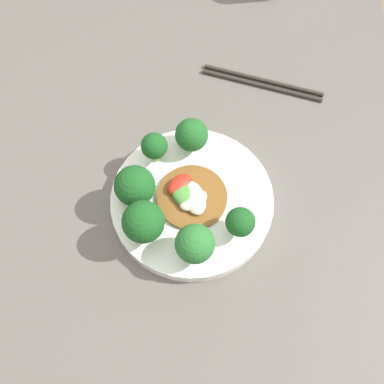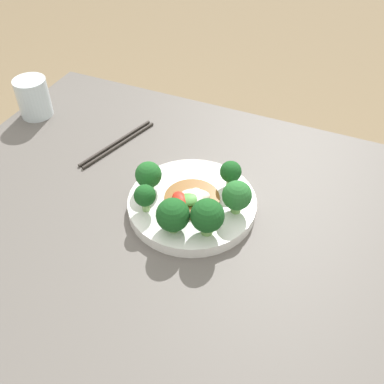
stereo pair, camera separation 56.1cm
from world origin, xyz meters
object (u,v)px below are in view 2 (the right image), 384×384
plate (192,204)px  drinking_glass (33,98)px  broccoli_east (237,196)px  broccoli_northeast (231,172)px  chopsticks (118,144)px  broccoli_southeast (207,216)px  broccoli_south (173,215)px  broccoli_west (148,175)px  stirfry_center (191,198)px  broccoli_southwest (145,196)px

plate → drinking_glass: drinking_glass is taller
broccoli_east → broccoli_northeast: bearing=118.9°
broccoli_northeast → chopsticks: broccoli_northeast is taller
broccoli_northeast → chopsticks: (-0.28, 0.05, -0.05)m
broccoli_southeast → broccoli_south: broccoli_southeast is taller
broccoli_west → broccoli_east: size_ratio=0.90×
broccoli_east → broccoli_south: same height
broccoli_south → chopsticks: 0.31m
broccoli_east → stirfry_center: size_ratio=0.63×
broccoli_northeast → broccoli_southwest: bearing=-133.4°
broccoli_east → drinking_glass: drinking_glass is taller
broccoli_southwest → drinking_glass: 0.45m
broccoli_south → drinking_glass: size_ratio=0.70×
broccoli_west → broccoli_southeast: 0.16m
plate → broccoli_northeast: bearing=52.8°
broccoli_south → stirfry_center: bearing=89.7°
broccoli_southeast → drinking_glass: size_ratio=0.77×
broccoli_east → broccoli_south: 0.12m
broccoli_east → broccoli_southwest: broccoli_east is taller
broccoli_northeast → chopsticks: bearing=169.9°
drinking_glass → chopsticks: bearing=-6.8°
stirfry_center → chopsticks: stirfry_center is taller
broccoli_southwest → drinking_glass: size_ratio=0.60×
broccoli_southwest → drinking_glass: drinking_glass is taller
broccoli_northeast → broccoli_east: bearing=-61.1°
broccoli_west → broccoli_southeast: (0.14, -0.06, 0.01)m
broccoli_east → chopsticks: bearing=160.6°
broccoli_southwest → stirfry_center: 0.09m
broccoli_southwest → chopsticks: bearing=133.5°
broccoli_southeast → broccoli_south: size_ratio=1.09×
chopsticks → plate: bearing=-26.8°
broccoli_northeast → broccoli_west: 0.16m
broccoli_east → broccoli_southwest: size_ratio=1.18×
broccoli_southwest → chopsticks: 0.25m
broccoli_west → broccoli_east: broccoli_east is taller
stirfry_center → drinking_glass: bearing=162.6°
broccoli_southeast → stirfry_center: size_ratio=0.68×
broccoli_northeast → stirfry_center: 0.09m
broccoli_east → broccoli_southwest: (-0.15, -0.06, -0.00)m
stirfry_center → broccoli_southeast: bearing=-47.5°
broccoli_east → broccoli_southeast: size_ratio=0.92×
plate → broccoli_west: (-0.09, -0.00, 0.04)m
broccoli_northeast → stirfry_center: (-0.05, -0.07, -0.03)m
drinking_glass → chopsticks: (0.24, -0.03, -0.04)m
plate → broccoli_south: size_ratio=3.71×
broccoli_southeast → drinking_glass: 0.57m
plate → broccoli_east: 0.10m
chopsticks → broccoli_southeast: bearing=-32.2°
broccoli_west → broccoli_south: (0.09, -0.08, 0.00)m
plate → broccoli_southwest: size_ratio=4.36×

